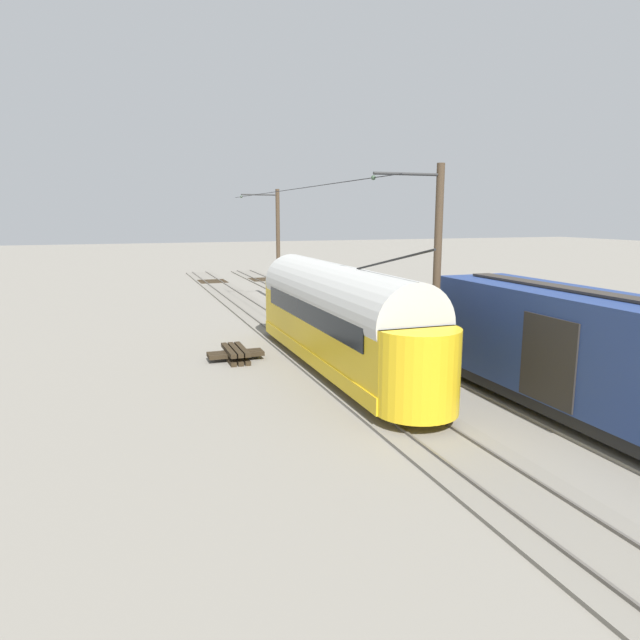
{
  "coord_description": "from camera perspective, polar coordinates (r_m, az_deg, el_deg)",
  "views": [
    {
      "loc": [
        10.57,
        22.25,
        6.23
      ],
      "look_at": [
        2.6,
        -0.23,
        1.79
      ],
      "focal_mm": 31.8,
      "sensor_mm": 36.0,
      "label": 1
    }
  ],
  "objects": [
    {
      "name": "track_adjacent_siding",
      "position": [
        24.76,
        0.26,
        -3.9
      ],
      "size": [
        2.8,
        80.0,
        0.18
      ],
      "color": "slate",
      "rests_on": "ground"
    },
    {
      "name": "coach_adjacent",
      "position": [
        18.69,
        25.34,
        -3.06
      ],
      "size": [
        2.96,
        12.26,
        3.85
      ],
      "color": "navy",
      "rests_on": "ground"
    },
    {
      "name": "vintage_streetcar",
      "position": [
        22.7,
        1.76,
        0.44
      ],
      "size": [
        2.65,
        15.57,
        5.16
      ],
      "color": "gold",
      "rests_on": "ground"
    },
    {
      "name": "switch_stand",
      "position": [
        39.28,
        2.46,
        2.44
      ],
      "size": [
        0.5,
        0.3,
        1.24
      ],
      "color": "black",
      "rests_on": "ground"
    },
    {
      "name": "track_streetcar_siding",
      "position": [
        26.77,
        10.18,
        -2.97
      ],
      "size": [
        2.8,
        80.0,
        0.18
      ],
      "color": "slate",
      "rests_on": "ground"
    },
    {
      "name": "ground_plane",
      "position": [
        25.41,
        5.72,
        -3.71
      ],
      "size": [
        220.0,
        220.0,
        0.0
      ],
      "primitive_type": "plane",
      "color": "gray"
    },
    {
      "name": "spare_tie_stack",
      "position": [
        24.97,
        -8.49,
        -3.39
      ],
      "size": [
        2.4,
        2.4,
        0.54
      ],
      "color": "#2D2316",
      "rests_on": "ground"
    },
    {
      "name": "overhead_wire_run",
      "position": [
        30.08,
        -3.79,
        12.84
      ],
      "size": [
        2.56,
        25.35,
        0.18
      ],
      "color": "black",
      "rests_on": "ground"
    },
    {
      "name": "catenary_pole_mid_near",
      "position": [
        20.65,
        11.52,
        4.56
      ],
      "size": [
        2.77,
        0.28,
        7.99
      ],
      "color": "#423323",
      "rests_on": "ground"
    },
    {
      "name": "catenary_pole_foreground",
      "position": [
        40.41,
        -4.33,
        7.57
      ],
      "size": [
        2.77,
        0.28,
        7.99
      ],
      "color": "#423323",
      "rests_on": "ground"
    }
  ]
}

